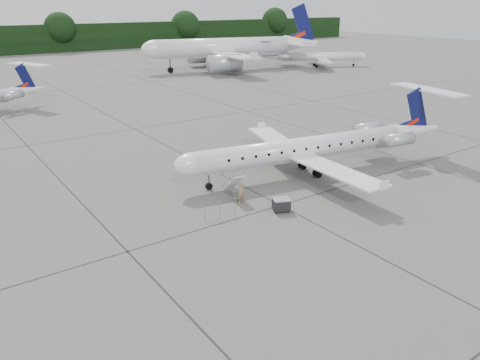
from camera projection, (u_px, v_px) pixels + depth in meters
ground at (370, 202)px, 35.85m from camera, size 320.00×320.00×0.00m
treeline at (15, 40)px, 133.91m from camera, size 260.00×4.00×8.00m
main_regional_jet at (302, 138)px, 40.38m from camera, size 28.82×22.92×6.66m
airstair at (234, 184)px, 36.36m from camera, size 1.26×2.56×2.09m
passenger at (241, 193)px, 35.28m from camera, size 0.66×0.50×1.63m
safety_railing at (220, 212)px, 32.84m from camera, size 2.15×0.61×1.00m
baggage_cart at (281, 205)px, 34.05m from camera, size 1.47×1.36×1.03m
bg_narrowbody at (223, 38)px, 102.03m from camera, size 43.94×36.04×13.80m
bg_regional_right at (320, 52)px, 108.91m from camera, size 30.23×27.62×6.47m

